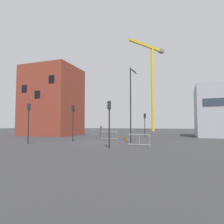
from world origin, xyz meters
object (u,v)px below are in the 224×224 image
at_px(traffic_light_crosswalk, 29,117).
at_px(traffic_light_verge, 145,121).
at_px(traffic_cone_striped, 127,139).
at_px(traffic_light_far, 109,116).
at_px(traffic_light_island, 73,117).
at_px(construction_crane, 152,76).
at_px(streetlamp_tall, 131,99).
at_px(pedestrian_walking, 101,130).

bearing_deg(traffic_light_crosswalk, traffic_light_verge, 59.01).
bearing_deg(traffic_cone_striped, traffic_light_far, -86.17).
bearing_deg(traffic_light_far, traffic_light_island, 143.71).
distance_m(construction_crane, streetlamp_tall, 40.88).
relative_size(streetlamp_tall, traffic_cone_striped, 17.36).
bearing_deg(traffic_cone_striped, traffic_light_crosswalk, -141.73).
xyz_separation_m(construction_crane, traffic_light_far, (2.63, -44.60, -14.15)).
height_order(traffic_light_crosswalk, traffic_cone_striped, traffic_light_crosswalk).
xyz_separation_m(traffic_light_far, traffic_light_island, (-6.22, 4.57, 0.16)).
height_order(pedestrian_walking, traffic_cone_striped, pedestrian_walking).
bearing_deg(traffic_light_far, traffic_light_verge, 89.37).
bearing_deg(traffic_light_island, pedestrian_walking, 87.98).
bearing_deg(traffic_light_crosswalk, pedestrian_walking, 75.23).
relative_size(construction_crane, traffic_light_far, 6.64).
relative_size(traffic_light_verge, pedestrian_walking, 2.01).
distance_m(construction_crane, traffic_light_far, 46.86).
bearing_deg(construction_crane, pedestrian_walking, -95.89).
distance_m(traffic_light_verge, traffic_light_island, 13.08).
bearing_deg(traffic_light_island, traffic_light_verge, 60.70).
bearing_deg(construction_crane, traffic_light_crosswalk, -98.33).
distance_m(traffic_light_verge, pedestrian_walking, 7.21).
relative_size(pedestrian_walking, traffic_cone_striped, 3.90).
height_order(streetlamp_tall, traffic_light_far, streetlamp_tall).
relative_size(traffic_light_crosswalk, traffic_cone_striped, 8.68).
relative_size(traffic_light_crosswalk, traffic_light_island, 0.98).
relative_size(streetlamp_tall, traffic_light_island, 1.96).
height_order(construction_crane, traffic_light_far, construction_crane).
bearing_deg(streetlamp_tall, traffic_light_far, -95.49).
relative_size(construction_crane, traffic_light_crosswalk, 6.36).
xyz_separation_m(construction_crane, pedestrian_walking, (-3.32, -32.16, -15.72)).
xyz_separation_m(traffic_light_crosswalk, traffic_light_verge, (9.25, 15.40, -0.24)).
bearing_deg(traffic_light_island, construction_crane, 84.87).
xyz_separation_m(streetlamp_tall, traffic_light_crosswalk, (-9.61, -5.05, -2.10)).
distance_m(traffic_light_far, traffic_light_crosswalk, 9.09).
bearing_deg(traffic_light_crosswalk, traffic_cone_striped, 38.27).
bearing_deg(traffic_light_crosswalk, streetlamp_tall, 27.74).
bearing_deg(pedestrian_walking, traffic_light_verge, 29.99).
relative_size(traffic_light_far, traffic_light_verge, 1.06).
distance_m(pedestrian_walking, traffic_cone_striped, 7.52).
relative_size(traffic_light_verge, traffic_cone_striped, 7.86).
distance_m(traffic_light_far, traffic_cone_striped, 7.75).
xyz_separation_m(streetlamp_tall, traffic_light_island, (-6.76, -1.06, -2.05)).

